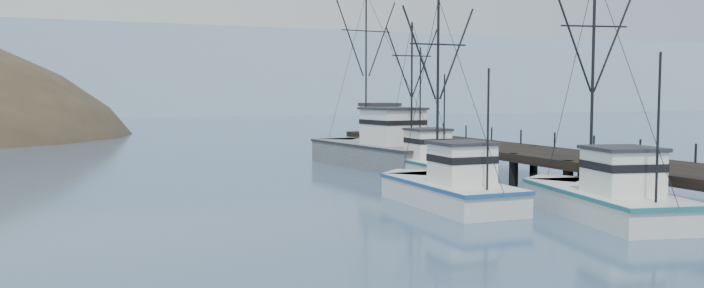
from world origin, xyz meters
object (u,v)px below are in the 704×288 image
Objects in this scene: pier at (503,151)px; trawler_near at (602,198)px; pickup_truck at (404,125)px; work_vessel at (377,151)px; pier_shed at (379,118)px; trawler_far at (418,163)px; trawler_mid at (446,189)px.

pier is 16.02m from trawler_near.
work_vessel is at bearing 132.89° from pickup_truck.
work_vessel is 10.75m from pier_shed.
trawler_far is 17.09m from pickup_truck.
trawler_mid is 29.23m from pier_shed.
pier_shed is 0.67× the size of pickup_truck.
trawler_near is 0.69× the size of work_vessel.
pier is at bearing 165.29° from pickup_truck.
trawler_far is at bearing 156.39° from pier.
pier is 9.18× the size of pickup_truck.
trawler_far is at bearing -104.59° from pier_shed.
trawler_near is at bearing -108.01° from pier.
trawler_near reaches higher than pier_shed.
trawler_near reaches higher than trawler_mid.
trawler_mid is 0.64× the size of work_vessel.
trawler_far is 6.16m from work_vessel.
pier is 14.01m from trawler_mid.
trawler_near is 23.71m from work_vessel.
pier_shed reaches higher than pier.
pier is 13.75× the size of pier_shed.
pier is 5.92m from trawler_far.
trawler_near is 1.08× the size of trawler_mid.
pickup_truck is (7.00, 9.53, 1.44)m from work_vessel.
trawler_near is 33.84m from pickup_truck.
work_vessel is 5.24× the size of pier_shed.
pier_shed is at bearing 83.71° from trawler_near.
trawler_near is at bearing -88.65° from trawler_far.
trawler_far is (-0.41, 17.56, 0.00)m from trawler_near.
trawler_mid is 0.98× the size of trawler_far.
work_vessel reaches higher than trawler_mid.
work_vessel reaches higher than trawler_near.
pickup_truck reaches higher than pier.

